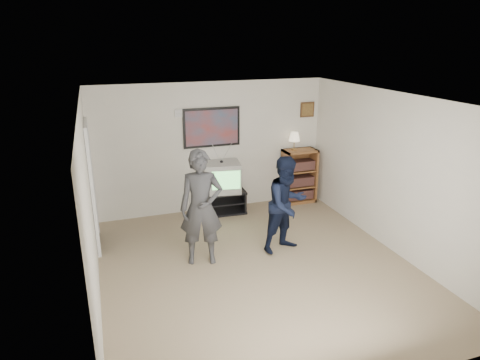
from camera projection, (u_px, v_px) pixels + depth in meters
room_shell at (251, 182)px, 6.28m from camera, size 4.51×5.00×2.51m
media_stand at (222, 202)px, 8.33m from camera, size 0.92×0.54×0.45m
crt_television at (222, 177)px, 8.17m from camera, size 0.76×0.68×0.57m
bookshelf at (299, 176)px, 8.78m from camera, size 0.68×0.39×1.11m
table_lamp at (294, 141)px, 8.55m from camera, size 0.23×0.23×0.36m
person_tall at (201, 208)px, 6.30m from camera, size 0.72×0.55×1.76m
person_short at (287, 204)px, 6.70m from camera, size 0.89×0.78×1.55m
controller_left at (194, 177)px, 6.36m from camera, size 0.05×0.11×0.03m
controller_right at (285, 178)px, 6.79m from camera, size 0.04×0.13×0.04m
poster at (212, 127)px, 8.06m from camera, size 1.10×0.03×0.75m
air_vent at (182, 113)px, 7.80m from camera, size 0.28×0.02×0.14m
small_picture at (307, 110)px, 8.61m from camera, size 0.30×0.03×0.30m
doorway at (92, 187)px, 6.79m from camera, size 0.03×0.85×2.00m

